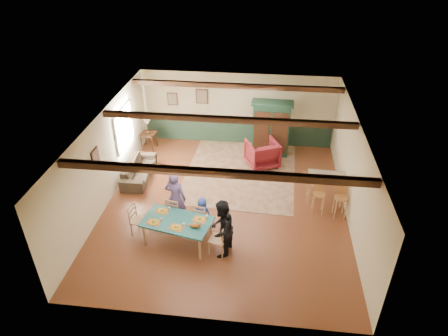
# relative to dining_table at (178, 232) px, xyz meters

# --- Properties ---
(floor) EXTENTS (8.00, 8.00, 0.00)m
(floor) POSITION_rel_dining_table_xyz_m (1.04, 1.74, -0.36)
(floor) COLOR #5C2C1A
(floor) RESTS_ON ground
(wall_back) EXTENTS (7.00, 0.02, 2.70)m
(wall_back) POSITION_rel_dining_table_xyz_m (1.04, 5.74, 0.99)
(wall_back) COLOR beige
(wall_back) RESTS_ON floor
(wall_left) EXTENTS (0.02, 8.00, 2.70)m
(wall_left) POSITION_rel_dining_table_xyz_m (-2.46, 1.74, 0.99)
(wall_left) COLOR beige
(wall_left) RESTS_ON floor
(wall_right) EXTENTS (0.02, 8.00, 2.70)m
(wall_right) POSITION_rel_dining_table_xyz_m (4.54, 1.74, 0.99)
(wall_right) COLOR beige
(wall_right) RESTS_ON floor
(ceiling) EXTENTS (7.00, 8.00, 0.02)m
(ceiling) POSITION_rel_dining_table_xyz_m (1.04, 1.74, 2.34)
(ceiling) COLOR silver
(ceiling) RESTS_ON wall_back
(wainscot_back) EXTENTS (6.95, 0.03, 0.90)m
(wainscot_back) POSITION_rel_dining_table_xyz_m (1.04, 5.72, 0.09)
(wainscot_back) COLOR #1E3729
(wainscot_back) RESTS_ON floor
(ceiling_beam_front) EXTENTS (6.95, 0.16, 0.16)m
(ceiling_beam_front) POSITION_rel_dining_table_xyz_m (1.04, -0.56, 2.25)
(ceiling_beam_front) COLOR black
(ceiling_beam_front) RESTS_ON ceiling
(ceiling_beam_mid) EXTENTS (6.95, 0.16, 0.16)m
(ceiling_beam_mid) POSITION_rel_dining_table_xyz_m (1.04, 2.14, 2.25)
(ceiling_beam_mid) COLOR black
(ceiling_beam_mid) RESTS_ON ceiling
(ceiling_beam_back) EXTENTS (6.95, 0.16, 0.16)m
(ceiling_beam_back) POSITION_rel_dining_table_xyz_m (1.04, 4.74, 2.25)
(ceiling_beam_back) COLOR black
(ceiling_beam_back) RESTS_ON ceiling
(window_left) EXTENTS (0.06, 1.60, 1.30)m
(window_left) POSITION_rel_dining_table_xyz_m (-2.43, 3.44, 1.19)
(window_left) COLOR white
(window_left) RESTS_ON wall_left
(picture_left_wall) EXTENTS (0.04, 0.42, 0.52)m
(picture_left_wall) POSITION_rel_dining_table_xyz_m (-2.43, 1.14, 1.39)
(picture_left_wall) COLOR gray
(picture_left_wall) RESTS_ON wall_left
(picture_back_a) EXTENTS (0.45, 0.04, 0.55)m
(picture_back_a) POSITION_rel_dining_table_xyz_m (-0.26, 5.71, 1.44)
(picture_back_a) COLOR gray
(picture_back_a) RESTS_ON wall_back
(picture_back_b) EXTENTS (0.38, 0.04, 0.48)m
(picture_back_b) POSITION_rel_dining_table_xyz_m (-1.36, 5.71, 1.29)
(picture_back_b) COLOR gray
(picture_back_b) RESTS_ON wall_back
(dining_table) EXTENTS (1.90, 1.31, 0.72)m
(dining_table) POSITION_rel_dining_table_xyz_m (0.00, 0.00, 0.00)
(dining_table) COLOR #1E605F
(dining_table) RESTS_ON floor
(dining_chair_far_left) EXTENTS (0.48, 0.50, 0.91)m
(dining_chair_far_left) POSITION_rel_dining_table_xyz_m (-0.23, 0.76, 0.10)
(dining_chair_far_left) COLOR tan
(dining_chair_far_left) RESTS_ON floor
(dining_chair_far_right) EXTENTS (0.48, 0.50, 0.91)m
(dining_chair_far_right) POSITION_rel_dining_table_xyz_m (0.52, 0.59, 0.10)
(dining_chair_far_right) COLOR tan
(dining_chair_far_right) RESTS_ON floor
(dining_chair_end_left) EXTENTS (0.50, 0.48, 0.91)m
(dining_chair_end_left) POSITION_rel_dining_table_xyz_m (-1.08, 0.24, 0.10)
(dining_chair_end_left) COLOR tan
(dining_chair_end_left) RESTS_ON floor
(dining_chair_end_right) EXTENTS (0.50, 0.48, 0.91)m
(dining_chair_end_right) POSITION_rel_dining_table_xyz_m (1.08, -0.24, 0.10)
(dining_chair_end_right) COLOR tan
(dining_chair_end_right) RESTS_ON floor
(person_man) EXTENTS (0.68, 0.52, 1.66)m
(person_man) POSITION_rel_dining_table_xyz_m (-0.21, 0.83, 0.47)
(person_man) COLOR slate
(person_man) RESTS_ON floor
(person_woman) EXTENTS (0.75, 0.88, 1.59)m
(person_woman) POSITION_rel_dining_table_xyz_m (1.17, -0.26, 0.43)
(person_woman) COLOR black
(person_woman) RESTS_ON floor
(person_child) EXTENTS (0.53, 0.40, 0.97)m
(person_child) POSITION_rel_dining_table_xyz_m (0.54, 0.67, 0.12)
(person_child) COLOR #2842A0
(person_child) RESTS_ON floor
(cat) EXTENTS (0.37, 0.21, 0.17)m
(cat) POSITION_rel_dining_table_xyz_m (0.50, -0.21, 0.45)
(cat) COLOR #BD6221
(cat) RESTS_ON dining_table
(place_setting_near_left) EXTENTS (0.44, 0.36, 0.11)m
(place_setting_near_left) POSITION_rel_dining_table_xyz_m (-0.57, -0.12, 0.42)
(place_setting_near_left) COLOR gold
(place_setting_near_left) RESTS_ON dining_table
(place_setting_near_center) EXTENTS (0.44, 0.36, 0.11)m
(place_setting_near_center) POSITION_rel_dining_table_xyz_m (0.04, -0.26, 0.42)
(place_setting_near_center) COLOR gold
(place_setting_near_center) RESTS_ON dining_table
(place_setting_far_left) EXTENTS (0.44, 0.36, 0.11)m
(place_setting_far_left) POSITION_rel_dining_table_xyz_m (-0.47, 0.35, 0.42)
(place_setting_far_left) COLOR gold
(place_setting_far_left) RESTS_ON dining_table
(place_setting_far_right) EXTENTS (0.44, 0.36, 0.11)m
(place_setting_far_right) POSITION_rel_dining_table_xyz_m (0.57, 0.12, 0.42)
(place_setting_far_right) COLOR gold
(place_setting_far_right) RESTS_ON dining_table
(area_rug) EXTENTS (3.77, 4.41, 0.01)m
(area_rug) POSITION_rel_dining_table_xyz_m (1.35, 3.62, -0.35)
(area_rug) COLOR #BCB088
(area_rug) RESTS_ON floor
(armoire) EXTENTS (1.43, 0.61, 1.99)m
(armoire) POSITION_rel_dining_table_xyz_m (2.29, 5.01, 0.64)
(armoire) COLOR #143324
(armoire) RESTS_ON floor
(armchair) EXTENTS (1.31, 1.32, 0.92)m
(armchair) POSITION_rel_dining_table_xyz_m (2.04, 4.17, 0.10)
(armchair) COLOR #501019
(armchair) RESTS_ON floor
(sofa) EXTENTS (0.82, 1.97, 0.57)m
(sofa) POSITION_rel_dining_table_xyz_m (-1.94, 2.95, -0.08)
(sofa) COLOR #3A3024
(sofa) RESTS_ON floor
(end_table) EXTENTS (0.57, 0.57, 0.64)m
(end_table) POSITION_rel_dining_table_xyz_m (-2.13, 4.88, -0.04)
(end_table) COLOR black
(end_table) RESTS_ON floor
(table_lamp) EXTENTS (0.36, 0.36, 0.58)m
(table_lamp) POSITION_rel_dining_table_xyz_m (-2.13, 4.88, 0.57)
(table_lamp) COLOR tan
(table_lamp) RESTS_ON end_table
(counter_table) EXTENTS (1.11, 0.68, 0.90)m
(counter_table) POSITION_rel_dining_table_xyz_m (3.96, 2.30, 0.09)
(counter_table) COLOR #BFB094
(counter_table) RESTS_ON floor
(bar_stool_left) EXTENTS (0.36, 0.40, 1.01)m
(bar_stool_left) POSITION_rel_dining_table_xyz_m (3.71, 1.72, 0.14)
(bar_stool_left) COLOR #B57B46
(bar_stool_left) RESTS_ON floor
(bar_stool_right) EXTENTS (0.40, 0.43, 1.06)m
(bar_stool_right) POSITION_rel_dining_table_xyz_m (4.31, 1.61, 0.17)
(bar_stool_right) COLOR #B57B46
(bar_stool_right) RESTS_ON floor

